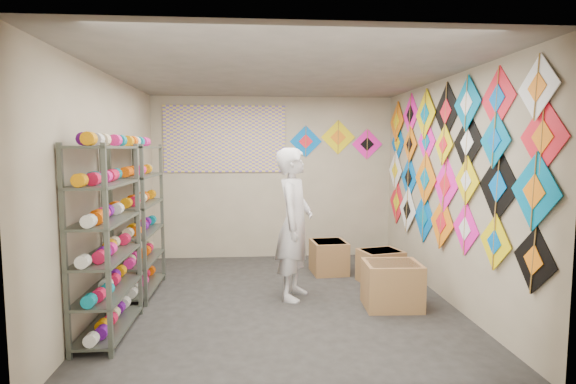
{
  "coord_description": "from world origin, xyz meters",
  "views": [
    {
      "loc": [
        -0.34,
        -5.3,
        1.85
      ],
      "look_at": [
        0.1,
        0.3,
        1.3
      ],
      "focal_mm": 28.0,
      "sensor_mm": 36.0,
      "label": 1
    }
  ],
  "objects": [
    {
      "name": "ground",
      "position": [
        0.0,
        0.0,
        0.0
      ],
      "size": [
        4.5,
        4.5,
        0.0
      ],
      "primitive_type": "plane",
      "color": "black"
    },
    {
      "name": "room_walls",
      "position": [
        0.0,
        0.0,
        1.64
      ],
      "size": [
        4.5,
        4.5,
        4.5
      ],
      "color": "tan",
      "rests_on": "ground"
    },
    {
      "name": "shelf_rack_front",
      "position": [
        -1.78,
        -0.85,
        0.95
      ],
      "size": [
        0.4,
        1.1,
        1.9
      ],
      "primitive_type": "cube",
      "color": "#4C5147",
      "rests_on": "ground"
    },
    {
      "name": "shelf_rack_back",
      "position": [
        -1.78,
        0.45,
        0.95
      ],
      "size": [
        0.4,
        1.1,
        1.9
      ],
      "primitive_type": "cube",
      "color": "#4C5147",
      "rests_on": "ground"
    },
    {
      "name": "string_spools",
      "position": [
        -1.78,
        -0.2,
        1.05
      ],
      "size": [
        0.12,
        2.36,
        0.12
      ],
      "color": "#F01C8A",
      "rests_on": "ground"
    },
    {
      "name": "kite_wall_display",
      "position": [
        1.98,
        0.07,
        1.64
      ],
      "size": [
        0.06,
        4.31,
        2.1
      ],
      "color": "black",
      "rests_on": "room_walls"
    },
    {
      "name": "back_wall_kites",
      "position": [
        1.07,
        2.24,
        1.97
      ],
      "size": [
        1.58,
        0.02,
        0.67
      ],
      "color": "#0062C5",
      "rests_on": "room_walls"
    },
    {
      "name": "poster",
      "position": [
        -0.8,
        2.23,
        2.0
      ],
      "size": [
        2.0,
        0.01,
        1.1
      ],
      "primitive_type": "cube",
      "color": "#644FAC",
      "rests_on": "room_walls"
    },
    {
      "name": "shopkeeper",
      "position": [
        0.16,
        0.11,
        0.93
      ],
      "size": [
        0.95,
        0.86,
        1.85
      ],
      "primitive_type": "imported",
      "rotation": [
        0.0,
        0.0,
        1.24
      ],
      "color": "silver",
      "rests_on": "ground"
    },
    {
      "name": "carton_a",
      "position": [
        1.26,
        -0.32,
        0.27
      ],
      "size": [
        0.66,
        0.56,
        0.53
      ],
      "primitive_type": "cube",
      "rotation": [
        0.0,
        0.0,
        -0.05
      ],
      "color": "brown",
      "rests_on": "ground"
    },
    {
      "name": "carton_b",
      "position": [
        1.41,
        0.64,
        0.22
      ],
      "size": [
        0.64,
        0.57,
        0.45
      ],
      "primitive_type": "cube",
      "rotation": [
        0.0,
        0.0,
        0.24
      ],
      "color": "brown",
      "rests_on": "ground"
    },
    {
      "name": "carton_c",
      "position": [
        0.78,
        1.17,
        0.24
      ],
      "size": [
        0.54,
        0.58,
        0.48
      ],
      "primitive_type": "cube",
      "rotation": [
        0.0,
        0.0,
        0.08
      ],
      "color": "brown",
      "rests_on": "ground"
    }
  ]
}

